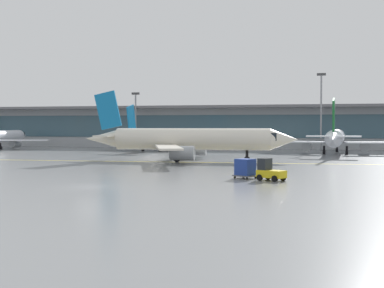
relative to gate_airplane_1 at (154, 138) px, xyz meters
name	(u,v)px	position (x,y,z in m)	size (l,w,h in m)	color
ground_plane	(89,187)	(13.33, -59.75, -2.70)	(400.00, 400.00, 0.00)	gray
taxiway_centreline_stripe	(189,162)	(14.64, -29.36, -2.70)	(110.00, 0.36, 0.01)	yellow
terminal_concourse	(233,126)	(13.33, 18.20, 2.22)	(179.08, 11.00, 9.60)	#9EA3A8
gate_airplane_1	(154,138)	(0.00, 0.00, 0.00)	(25.22, 27.22, 9.01)	silver
gate_airplane_2	(336,138)	(35.45, -3.06, 0.19)	(27.06, 29.15, 9.65)	silver
taxiing_regional_jet	(190,140)	(14.24, -27.39, 0.42)	(31.39, 29.14, 10.40)	silver
baggage_tug	(269,171)	(27.85, -51.07, -1.81)	(2.95, 2.54, 2.10)	yellow
cargo_dolly_lead	(245,168)	(25.35, -49.67, -1.65)	(2.61, 2.42, 1.94)	#595B60
apron_light_mast_1	(136,117)	(-7.67, 10.69, 4.25)	(1.80, 0.36, 12.56)	gray
apron_light_mast_2	(321,109)	(32.90, 8.71, 5.88)	(1.80, 0.36, 15.77)	gray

